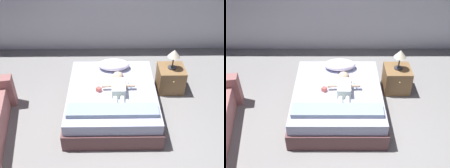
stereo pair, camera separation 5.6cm
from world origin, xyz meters
The scene contains 9 objects.
ground_plane centered at (0.00, 0.00, 0.00)m, with size 8.00×8.00×0.00m, color gray.
bed centered at (-0.29, 0.84, 0.22)m, with size 1.45×1.73×0.45m.
pillow centered at (-0.26, 1.43, 0.53)m, with size 0.56×0.33×0.16m.
baby centered at (-0.19, 0.84, 0.53)m, with size 0.52×0.69×0.19m.
toothbrush centered at (-0.01, 0.93, 0.46)m, with size 0.05×0.15×0.02m.
nightstand centered at (0.78, 1.43, 0.23)m, with size 0.46×0.49×0.45m.
lamp centered at (0.78, 1.43, 0.73)m, with size 0.22×0.22×0.37m.
blanket centered at (-0.29, 0.30, 0.48)m, with size 1.31×0.26×0.06m.
toy_block centered at (-0.50, 0.78, 0.49)m, with size 0.09×0.09×0.07m.
Camera 1 is at (-0.34, -2.54, 3.08)m, focal length 43.13 mm.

